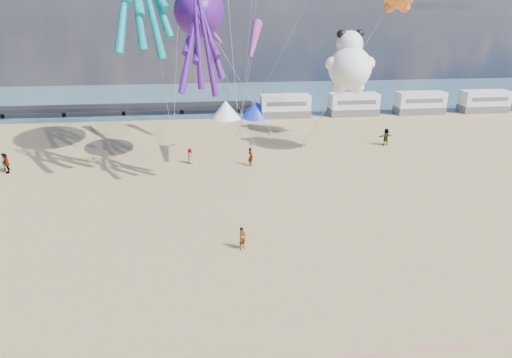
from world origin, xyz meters
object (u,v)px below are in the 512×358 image
Objects in this scene: tent_blue at (256,109)px; sandbag_a at (173,145)px; beachgoer_5 at (251,157)px; sandbag_e at (239,134)px; tent_white at (226,110)px; beachgoer_0 at (190,156)px; beachgoer_1 at (4,162)px; beachgoer_3 at (7,163)px; motorhome_2 at (420,103)px; motorhome_3 at (484,101)px; kite_panda at (350,68)px; windsock_mid at (210,30)px; sandbag_c at (304,146)px; motorhome_0 at (285,106)px; motorhome_1 at (354,104)px; windsock_right at (254,40)px; sandbag_d at (271,133)px; standing_person at (242,238)px; kite_octopus_purple at (199,12)px; beachgoer_4 at (386,137)px.

tent_blue is 15.89m from sandbag_a.
beachgoer_5 reaches higher than sandbag_e.
tent_white is at bearing 97.57° from sandbag_e.
beachgoer_1 reaches higher than beachgoer_0.
sandbag_e is (21.73, 10.55, -0.79)m from beachgoer_3.
motorhome_2 and motorhome_3 have the same top height.
windsock_mid is (-13.05, 6.26, 3.26)m from kite_panda.
sandbag_c is at bearing -144.22° from motorhome_2.
motorhome_0 and motorhome_1 have the same top height.
tent_blue reaches higher than sandbag_a.
windsock_right reaches higher than tent_white.
sandbag_a is at bearing -160.10° from motorhome_2.
motorhome_3 is at bearing 25.80° from sandbag_c.
kite_panda is at bearing -15.61° from sandbag_a.
windsock_right is (3.48, -9.84, -0.34)m from windsock_mid.
tent_white is at bearing 108.09° from windsock_right.
beachgoer_5 is at bearing -150.91° from motorhome_3.
beachgoer_1 is 0.24× the size of kite_panda.
motorhome_2 is 13.20× the size of sandbag_d.
standing_person is at bearing 147.66° from beachgoer_5.
kite_octopus_purple is at bearing -110.16° from tent_blue.
sandbag_c is at bearing -125.28° from motorhome_1.
sandbag_a is (-7.63, 7.51, -0.77)m from beachgoer_5.
kite_octopus_purple reaches higher than motorhome_1.
motorhome_3 is 13.20× the size of sandbag_a.
sandbag_c is at bearing -154.20° from motorhome_3.
beachgoer_4 reaches higher than sandbag_e.
sandbag_c is at bearing -7.83° from sandbag_a.
motorhome_1 is 25.39m from beachgoer_5.
sandbag_e is at bearing 89.22° from beachgoer_3.
kite_panda is (32.28, 1.44, 7.70)m from beachgoer_1.
windsock_mid is at bearing 17.44° from sandbag_a.
beachgoer_4 is 13.03m from sandbag_d.
beachgoer_5 is at bearing -93.49° from windsock_mid.
tent_white is 2.39× the size of beachgoer_1.
beachgoer_0 is 13.61m from windsock_mid.
motorhome_3 is 3.68× the size of beachgoer_3.
motorhome_0 is 16.78m from beachgoer_4.
motorhome_3 is 32.50m from tent_blue.
motorhome_3 reaches higher than beachgoer_5.
beachgoer_3 is 27.53m from sandbag_d.
kite_panda is (10.03, -8.40, 8.43)m from sandbag_e.
windsock_right is at bearing 37.22° from standing_person.
windsock_mid is at bearing -100.04° from tent_white.
motorhome_3 is 4.46× the size of beachgoer_0.
standing_person is 26.93m from beachgoer_4.
motorhome_1 is at bearing 32.45° from kite_octopus_purple.
motorhome_3 is at bearing -85.63° from beachgoer_5.
beachgoer_0 is at bearing 66.37° from beachgoer_3.
tent_white is 0.57× the size of kite_panda.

